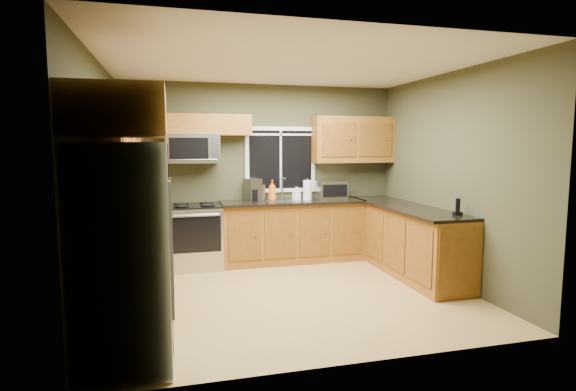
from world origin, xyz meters
name	(u,v)px	position (x,y,z in m)	size (l,w,h in m)	color
floor	(291,294)	(0.00, 0.00, 0.00)	(4.20, 4.20, 0.00)	tan
ceiling	(291,63)	(0.00, 0.00, 2.70)	(4.20, 4.20, 0.00)	white
back_wall	(262,173)	(0.00, 1.80, 1.35)	(4.20, 4.20, 0.00)	#3C3E26
front_wall	(350,200)	(0.00, -1.80, 1.35)	(4.20, 4.20, 0.00)	#3C3E26
left_wall	(98,186)	(-2.10, 0.00, 1.35)	(3.60, 3.60, 0.00)	#3C3E26
right_wall	(449,179)	(2.10, 0.00, 1.35)	(3.60, 3.60, 0.00)	#3C3E26
window	(281,160)	(0.30, 1.78, 1.55)	(1.12, 0.03, 1.02)	white
base_cabinets_left	(135,257)	(-1.80, 0.48, 0.45)	(0.60, 2.65, 0.90)	brown
countertop_left	(136,218)	(-1.78, 0.48, 0.92)	(0.65, 2.65, 0.04)	black
base_cabinets_back	(292,232)	(0.42, 1.50, 0.45)	(2.17, 0.60, 0.90)	brown
countertop_back	(293,202)	(0.42, 1.48, 0.92)	(2.17, 0.65, 0.04)	black
base_cabinets_peninsula	(405,240)	(1.80, 0.54, 0.45)	(0.60, 2.52, 0.90)	brown
countertop_peninsula	(404,207)	(1.78, 0.55, 0.92)	(0.65, 2.50, 0.04)	black
upper_cabinets_left	(118,138)	(-1.94, 0.48, 1.86)	(0.33, 2.65, 0.72)	brown
upper_cabinets_back_left	(206,125)	(-0.85, 1.64, 2.07)	(1.30, 0.33, 0.30)	brown
upper_cabinets_back_right	(353,140)	(1.45, 1.64, 1.86)	(1.30, 0.33, 0.72)	brown
upper_cabinet_over_fridge	(118,112)	(-1.74, -1.30, 2.03)	(0.72, 0.90, 0.38)	brown
refrigerator	(124,255)	(-1.74, -1.30, 0.90)	(0.74, 0.90, 1.80)	#B7B7BC
range	(195,236)	(-1.05, 1.47, 0.47)	(0.76, 0.69, 0.94)	#B7B7BC
microwave	(193,148)	(-1.05, 1.61, 1.73)	(0.76, 0.41, 0.42)	#B7B7BC
sink	(285,200)	(0.30, 1.49, 0.95)	(0.60, 0.42, 0.36)	slate
toaster_oven	(331,190)	(1.06, 1.56, 1.08)	(0.46, 0.37, 0.28)	#B7B7BC
coffee_maker	(253,190)	(-0.17, 1.64, 1.10)	(0.27, 0.31, 0.33)	slate
kettle	(260,191)	(-0.05, 1.65, 1.07)	(0.21, 0.21, 0.29)	#B7B7BC
paper_towel_roll	(307,190)	(0.65, 1.49, 1.09)	(0.13, 0.13, 0.33)	white
soap_bottle_a	(272,190)	(0.12, 1.58, 1.09)	(0.12, 0.12, 0.31)	orange
soap_bottle_b	(296,193)	(0.48, 1.50, 1.04)	(0.09, 0.10, 0.21)	white
cordless_phone	(458,210)	(1.97, -0.39, 1.00)	(0.11, 0.11, 0.20)	black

